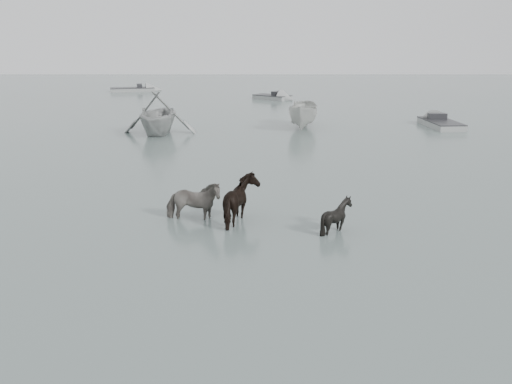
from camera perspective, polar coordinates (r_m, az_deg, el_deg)
ground at (r=15.91m, az=-2.37°, el=-4.77°), size 140.00×140.00×0.00m
pony_pinto at (r=17.45m, az=-6.32°, el=-0.47°), size 1.79×0.89×1.48m
pony_dark at (r=17.16m, az=-1.34°, el=-0.43°), size 1.65×1.83×1.61m
pony_black at (r=16.56m, az=8.07°, el=-1.92°), size 1.12×1.01×1.19m
rowboat_trail at (r=33.35m, az=-9.75°, el=7.96°), size 4.30×4.97×2.59m
boat_small at (r=35.26m, az=4.79°, el=7.81°), size 2.43×4.71×1.73m
skiff_port at (r=37.38m, az=18.02°, el=6.79°), size 2.02×5.74×0.75m
skiff_mid at (r=51.25m, az=1.63°, el=9.66°), size 4.53×4.02×0.75m
skiff_far at (r=59.96m, az=-12.27°, el=10.16°), size 6.24×3.03×0.75m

